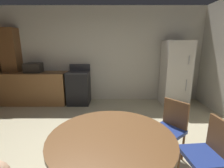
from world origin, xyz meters
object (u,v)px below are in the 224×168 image
(refrigerator, at_px, (176,74))
(microwave, at_px, (34,68))
(dining_table, at_px, (112,149))
(oven_range, at_px, (80,87))
(chair_east, at_px, (210,152))
(chair_northeast, at_px, (171,127))

(refrigerator, relative_size, microwave, 4.00)
(microwave, height_order, dining_table, microwave)
(refrigerator, relative_size, dining_table, 1.38)
(oven_range, distance_m, dining_table, 3.15)
(refrigerator, bearing_deg, oven_range, 178.85)
(refrigerator, distance_m, microwave, 3.92)
(dining_table, relative_size, chair_east, 1.47)
(oven_range, distance_m, refrigerator, 2.72)
(chair_northeast, bearing_deg, refrigerator, -150.10)
(oven_range, xyz_separation_m, chair_east, (2.01, -2.90, 0.03))
(oven_range, distance_m, chair_east, 3.53)
(oven_range, relative_size, chair_northeast, 1.26)
(refrigerator, bearing_deg, dining_table, -120.67)
(dining_table, bearing_deg, chair_northeast, 38.48)
(chair_east, bearing_deg, chair_northeast, -73.47)
(chair_east, distance_m, chair_northeast, 0.62)
(microwave, bearing_deg, oven_range, 0.17)
(dining_table, xyz_separation_m, chair_east, (1.08, 0.10, -0.11))
(chair_east, bearing_deg, oven_range, -60.65)
(refrigerator, height_order, microwave, refrigerator)
(refrigerator, relative_size, chair_east, 2.02)
(chair_east, bearing_deg, refrigerator, -108.69)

